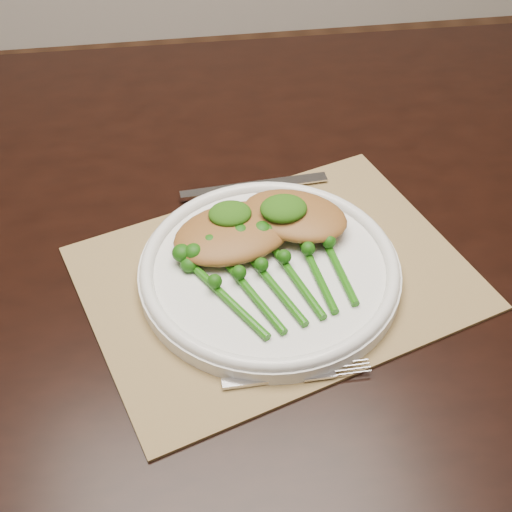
{
  "coord_description": "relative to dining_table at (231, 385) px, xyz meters",
  "views": [
    {
      "loc": [
        -0.04,
        -0.57,
        1.35
      ],
      "look_at": [
        0.04,
        -0.01,
        0.78
      ],
      "focal_mm": 50.0,
      "sensor_mm": 36.0,
      "label": 1
    }
  ],
  "objects": [
    {
      "name": "broccolini_bundle",
      "position": [
        0.05,
        -0.14,
        0.4
      ],
      "size": [
        0.2,
        0.22,
        0.04
      ],
      "rotation": [
        0.0,
        0.0,
        0.31
      ],
      "color": "#195A0B",
      "rests_on": "dinner_plate"
    },
    {
      "name": "fork",
      "position": [
        0.06,
        -0.26,
        0.38
      ],
      "size": [
        0.15,
        0.02,
        0.0
      ],
      "rotation": [
        0.0,
        0.0,
        0.02
      ],
      "color": "silver",
      "rests_on": "placemat"
    },
    {
      "name": "knife",
      "position": [
        0.03,
        0.04,
        0.38
      ],
      "size": [
        0.2,
        0.03,
        0.01
      ],
      "rotation": [
        0.0,
        0.0,
        0.07
      ],
      "color": "silver",
      "rests_on": "placemat"
    },
    {
      "name": "chicken_fillet_left",
      "position": [
        0.0,
        -0.07,
        0.41
      ],
      "size": [
        0.17,
        0.14,
        0.03
      ],
      "primitive_type": "ellipsoid",
      "rotation": [
        0.0,
        0.0,
        0.28
      ],
      "color": "#95612B",
      "rests_on": "dinner_plate"
    },
    {
      "name": "pesto_dollop_right",
      "position": [
        0.06,
        -0.06,
        0.43
      ],
      "size": [
        0.06,
        0.05,
        0.02
      ],
      "primitive_type": "ellipsoid",
      "color": "#184209",
      "rests_on": "chicken_fillet_right"
    },
    {
      "name": "pesto_dollop_left",
      "position": [
        0.0,
        -0.06,
        0.42
      ],
      "size": [
        0.05,
        0.04,
        0.02
      ],
      "primitive_type": "ellipsoid",
      "color": "#184209",
      "rests_on": "chicken_fillet_left"
    },
    {
      "name": "chicken_fillet_right",
      "position": [
        0.08,
        -0.06,
        0.41
      ],
      "size": [
        0.15,
        0.14,
        0.03
      ],
      "primitive_type": "ellipsoid",
      "rotation": [
        0.0,
        0.0,
        -0.48
      ],
      "color": "#95612B",
      "rests_on": "dinner_plate"
    },
    {
      "name": "dinner_plate",
      "position": [
        0.04,
        -0.12,
        0.39
      ],
      "size": [
        0.3,
        0.3,
        0.03
      ],
      "color": "white",
      "rests_on": "placemat"
    },
    {
      "name": "placemat",
      "position": [
        0.05,
        -0.12,
        0.37
      ],
      "size": [
        0.5,
        0.43,
        0.0
      ],
      "primitive_type": "cube",
      "rotation": [
        0.0,
        0.0,
        0.31
      ],
      "color": "olive",
      "rests_on": "dining_table"
    },
    {
      "name": "dining_table",
      "position": [
        0.0,
        0.0,
        0.0
      ],
      "size": [
        1.61,
        0.92,
        0.75
      ],
      "rotation": [
        0.0,
        0.0,
        -0.01
      ],
      "color": "black",
      "rests_on": "ground"
    }
  ]
}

